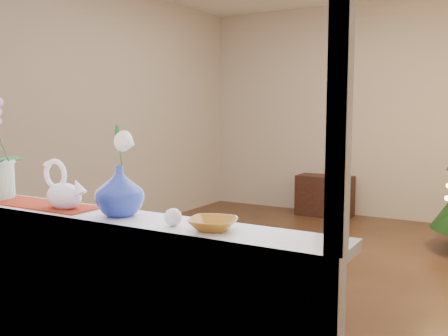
{
  "coord_description": "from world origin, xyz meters",
  "views": [
    {
      "loc": [
        1.52,
        -3.9,
        1.35
      ],
      "look_at": [
        0.07,
        -1.4,
        1.02
      ],
      "focal_mm": 40.0,
      "sensor_mm": 36.0,
      "label": 1
    }
  ],
  "objects_px": {
    "amber_dish": "(213,225)",
    "side_table": "(325,196)",
    "swan": "(64,186)",
    "paperweight": "(173,217)",
    "blue_vase": "(120,187)"
  },
  "relations": [
    {
      "from": "blue_vase",
      "to": "amber_dish",
      "type": "distance_m",
      "value": 0.47
    },
    {
      "from": "blue_vase",
      "to": "amber_dish",
      "type": "relative_size",
      "value": 1.6
    },
    {
      "from": "paperweight",
      "to": "swan",
      "type": "bearing_deg",
      "value": 177.91
    },
    {
      "from": "swan",
      "to": "amber_dish",
      "type": "relative_size",
      "value": 1.62
    },
    {
      "from": "amber_dish",
      "to": "side_table",
      "type": "height_order",
      "value": "amber_dish"
    },
    {
      "from": "paperweight",
      "to": "amber_dish",
      "type": "xyz_separation_m",
      "value": [
        0.16,
        0.02,
        -0.01
      ]
    },
    {
      "from": "amber_dish",
      "to": "side_table",
      "type": "xyz_separation_m",
      "value": [
        -1.14,
        4.64,
        -0.68
      ]
    },
    {
      "from": "swan",
      "to": "paperweight",
      "type": "relative_size",
      "value": 3.64
    },
    {
      "from": "paperweight",
      "to": "amber_dish",
      "type": "bearing_deg",
      "value": 7.32
    },
    {
      "from": "blue_vase",
      "to": "side_table",
      "type": "height_order",
      "value": "blue_vase"
    },
    {
      "from": "amber_dish",
      "to": "side_table",
      "type": "bearing_deg",
      "value": 103.75
    },
    {
      "from": "swan",
      "to": "amber_dish",
      "type": "height_order",
      "value": "swan"
    },
    {
      "from": "swan",
      "to": "blue_vase",
      "type": "relative_size",
      "value": 1.02
    },
    {
      "from": "swan",
      "to": "side_table",
      "type": "height_order",
      "value": "swan"
    },
    {
      "from": "swan",
      "to": "amber_dish",
      "type": "bearing_deg",
      "value": -9.69
    }
  ]
}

